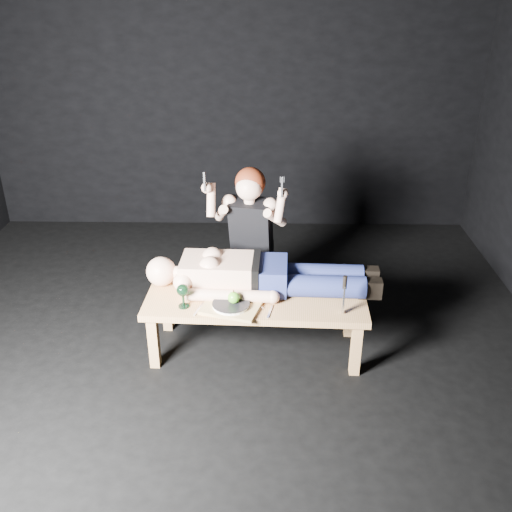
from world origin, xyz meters
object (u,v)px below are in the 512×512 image
object	(u,v)px
lying_man	(264,271)
goblet	(183,296)
serving_tray	(231,307)
carving_knife	(344,295)
kneeling_woman	(253,237)
table	(256,324)

from	to	relation	value
lying_man	goblet	world-z (taller)	lying_man
serving_tray	carving_knife	size ratio (longest dim) A/B	1.33
kneeling_woman	carving_knife	distance (m)	1.02
kneeling_woman	serving_tray	bearing A→B (deg)	-88.82
lying_man	serving_tray	size ratio (longest dim) A/B	4.29
lying_man	carving_knife	size ratio (longest dim) A/B	5.69
serving_tray	goblet	world-z (taller)	goblet
table	lying_man	world-z (taller)	lying_man
serving_tray	kneeling_woman	bearing A→B (deg)	80.13
table	serving_tray	xyz separation A→B (m)	(-0.17, -0.16, 0.24)
goblet	carving_knife	distance (m)	1.08
lying_man	carving_knife	world-z (taller)	carving_knife
serving_tray	goblet	bearing A→B (deg)	176.68
table	serving_tray	world-z (taller)	serving_tray
table	kneeling_woman	world-z (taller)	kneeling_woman
table	lying_man	xyz separation A→B (m)	(0.05, 0.13, 0.36)
kneeling_woman	serving_tray	xyz separation A→B (m)	(-0.13, -0.77, -0.17)
lying_man	goblet	xyz separation A→B (m)	(-0.55, -0.27, -0.05)
lying_man	serving_tray	world-z (taller)	lying_man
kneeling_woman	carving_knife	xyz separation A→B (m)	(0.62, -0.81, -0.04)
kneeling_woman	serving_tray	distance (m)	0.80
table	serving_tray	bearing A→B (deg)	-134.50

